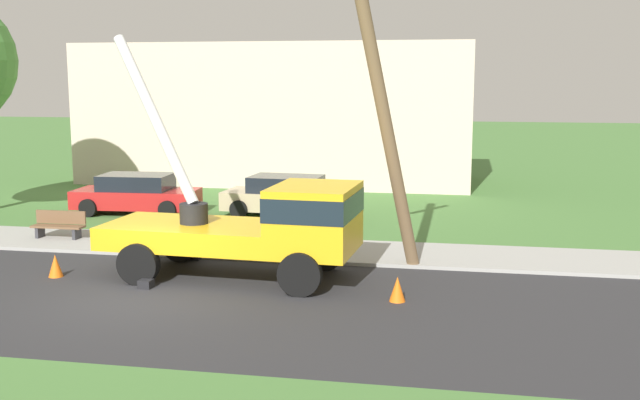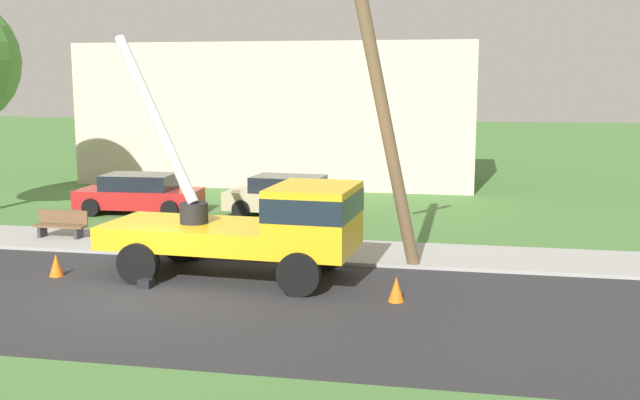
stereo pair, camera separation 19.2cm
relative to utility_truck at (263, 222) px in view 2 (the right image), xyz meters
name	(u,v)px [view 2 (the right image)]	position (x,y,z in m)	size (l,w,h in m)	color
ground_plane	(275,209)	(-2.29, 9.83, -1.41)	(120.00, 120.00, 0.00)	#477538
road_asphalt	(138,298)	(-2.29, -2.17, -1.40)	(80.00, 7.61, 0.01)	#2B2B2D
sidewalk_strip	(215,246)	(-2.29, 3.03, -1.36)	(80.00, 2.80, 0.10)	#9E9E99
utility_truck	(263,222)	(0.00, 0.00, 0.00)	(6.75, 3.21, 5.98)	gold
leaning_utility_pole	(380,93)	(2.70, 0.92, 3.08)	(2.30, 2.51, 8.76)	brown
traffic_cone_ahead	(396,289)	(3.38, -1.31, -1.13)	(0.36, 0.36, 0.56)	orange
traffic_cone_behind	(56,265)	(-5.09, -0.78, -1.13)	(0.36, 0.36, 0.56)	orange
parked_sedan_red	(139,194)	(-6.85, 7.95, -0.70)	(4.50, 2.19, 1.42)	#B21E1E
parked_sedan_tan	(288,196)	(-1.42, 8.48, -0.70)	(4.51, 2.21, 1.42)	tan
park_bench	(61,225)	(-7.17, 3.10, -0.95)	(1.60, 0.45, 0.90)	brown
lowrise_building_backdrop	(282,113)	(-3.94, 17.54, 1.79)	(18.00, 6.00, 6.40)	beige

